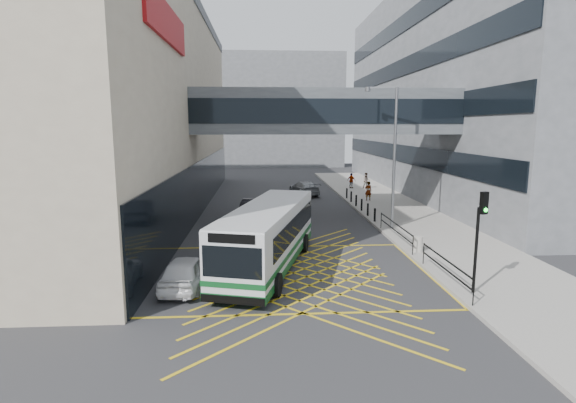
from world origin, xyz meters
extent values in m
plane|color=#333335|center=(0.00, 0.00, 0.00)|extent=(120.00, 120.00, 0.00)
cube|color=#BDAE93|center=(-18.00, 16.00, 8.00)|extent=(24.00, 42.00, 16.00)
cube|color=black|center=(-5.96, 16.00, 2.00)|extent=(0.10, 41.50, 4.00)
cube|color=#9C0F12|center=(-5.92, 4.00, 11.50)|extent=(0.18, 9.00, 1.80)
cube|color=slate|center=(-5.96, 16.00, 15.60)|extent=(0.12, 41.50, 0.80)
cube|color=slate|center=(24.00, 24.00, 10.00)|extent=(24.00, 44.00, 20.00)
cube|color=black|center=(11.96, 24.00, 4.00)|extent=(0.10, 43.50, 1.60)
cube|color=black|center=(11.96, 24.00, 8.00)|extent=(0.10, 43.50, 1.60)
cube|color=black|center=(11.96, 24.00, 12.00)|extent=(0.10, 43.50, 1.60)
cube|color=black|center=(11.96, 24.00, 16.00)|extent=(0.10, 43.50, 1.60)
cube|color=slate|center=(-2.00, 60.00, 9.00)|extent=(28.00, 16.00, 18.00)
cube|color=#4E5358|center=(3.00, 12.00, 7.50)|extent=(20.00, 4.00, 3.00)
cube|color=black|center=(3.00, 9.98, 7.50)|extent=(19.50, 0.06, 1.60)
cube|color=black|center=(3.00, 14.02, 7.50)|extent=(19.50, 0.06, 1.60)
cube|color=#A19C93|center=(9.00, 15.00, 0.08)|extent=(6.00, 54.00, 0.16)
cube|color=gold|center=(0.00, 0.00, 0.00)|extent=(12.00, 9.00, 0.01)
cube|color=silver|center=(-1.10, 0.81, 1.61)|extent=(5.00, 10.68, 2.56)
cube|color=#0E491E|center=(-1.10, 0.81, 0.49)|extent=(5.05, 10.73, 0.32)
cube|color=#0E491E|center=(-1.10, 0.81, 1.00)|extent=(5.07, 10.73, 0.21)
cube|color=black|center=(-0.95, 1.36, 1.94)|extent=(4.71, 9.42, 1.00)
cube|color=black|center=(-2.46, -4.21, 1.85)|extent=(2.12, 0.64, 1.14)
cube|color=black|center=(-2.46, -4.22, 2.70)|extent=(1.66, 0.50, 0.33)
cube|color=silver|center=(-1.10, 0.81, 2.90)|extent=(4.96, 10.58, 0.09)
cube|color=black|center=(-2.46, -4.22, 0.47)|extent=(2.31, 0.71, 0.28)
cube|color=black|center=(0.26, 5.84, 0.47)|extent=(2.31, 0.71, 0.28)
cylinder|color=black|center=(-3.14, -2.17, 0.47)|extent=(0.50, 0.98, 0.95)
cylinder|color=black|center=(-0.84, -2.80, 0.47)|extent=(0.50, 0.98, 0.95)
cylinder|color=black|center=(-1.46, 4.05, 0.47)|extent=(0.50, 0.98, 0.95)
cylinder|color=black|center=(0.84, 3.42, 0.47)|extent=(0.50, 0.98, 0.95)
imported|color=white|center=(-4.50, -1.55, 0.68)|extent=(2.10, 4.42, 1.36)
imported|color=black|center=(-1.85, 11.94, 0.76)|extent=(2.62, 5.11, 1.53)
imported|color=gray|center=(2.74, 23.20, 0.72)|extent=(2.98, 4.95, 1.44)
cylinder|color=black|center=(6.77, -3.23, 1.84)|extent=(0.15, 0.15, 3.36)
cube|color=black|center=(6.85, -3.43, 3.72)|extent=(0.32, 0.26, 0.84)
sphere|color=#19E533|center=(6.88, -3.53, 3.47)|extent=(0.20, 0.20, 0.16)
cylinder|color=slate|center=(6.80, 7.87, 4.50)|extent=(0.22, 0.22, 8.69)
cube|color=slate|center=(5.97, 8.11, 8.85)|extent=(1.70, 0.58, 0.11)
cylinder|color=slate|center=(5.13, 8.35, 8.76)|extent=(0.38, 0.38, 0.27)
cylinder|color=#ADA89E|center=(6.62, 2.56, 0.56)|extent=(0.46, 0.46, 0.80)
cube|color=black|center=(6.15, -2.00, 1.11)|extent=(0.05, 5.00, 0.05)
cube|color=black|center=(6.15, -2.00, 0.71)|extent=(0.05, 5.00, 0.05)
cube|color=black|center=(6.15, 5.00, 1.11)|extent=(0.05, 6.00, 0.05)
cube|color=black|center=(6.15, 5.00, 0.71)|extent=(0.05, 6.00, 0.05)
cylinder|color=black|center=(6.15, -4.50, 0.66)|extent=(0.04, 0.04, 1.00)
cylinder|color=black|center=(6.15, 0.50, 0.66)|extent=(0.04, 0.04, 1.00)
cylinder|color=black|center=(6.15, 2.00, 0.66)|extent=(0.04, 0.04, 1.00)
cylinder|color=black|center=(6.15, 8.00, 0.66)|extent=(0.04, 0.04, 1.00)
cylinder|color=black|center=(6.25, 10.00, 0.61)|extent=(0.14, 0.14, 0.90)
cylinder|color=black|center=(6.25, 12.00, 0.61)|extent=(0.14, 0.14, 0.90)
cylinder|color=black|center=(6.25, 14.00, 0.61)|extent=(0.14, 0.14, 0.90)
cylinder|color=black|center=(6.25, 16.00, 0.61)|extent=(0.14, 0.14, 0.90)
cylinder|color=black|center=(6.25, 18.00, 0.61)|extent=(0.14, 0.14, 0.90)
cylinder|color=black|center=(6.25, 20.00, 0.61)|extent=(0.14, 0.14, 0.90)
imported|color=gray|center=(7.87, 18.71, 0.99)|extent=(0.71, 0.55, 1.66)
imported|color=gray|center=(9.48, 26.18, 0.97)|extent=(0.80, 0.47, 1.62)
imported|color=gray|center=(7.96, 26.46, 0.94)|extent=(1.01, 0.92, 1.57)
camera|label=1|loc=(-1.41, -19.37, 6.53)|focal=28.00mm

